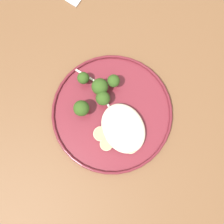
% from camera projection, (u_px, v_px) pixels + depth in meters
% --- Properties ---
extents(ground, '(6.00, 6.00, 0.00)m').
position_uv_depth(ground, '(111.00, 144.00, 1.33)').
color(ground, '#2D2B28').
extents(wooden_dining_table, '(1.40, 1.00, 0.74)m').
position_uv_depth(wooden_dining_table, '(110.00, 133.00, 0.68)').
color(wooden_dining_table, brown).
rests_on(wooden_dining_table, ground).
extents(dinner_plate, '(0.29, 0.29, 0.02)m').
position_uv_depth(dinner_plate, '(112.00, 113.00, 0.60)').
color(dinner_plate, maroon).
rests_on(dinner_plate, wooden_dining_table).
extents(noodle_bed, '(0.12, 0.10, 0.03)m').
position_uv_depth(noodle_bed, '(123.00, 128.00, 0.58)').
color(noodle_bed, beige).
rests_on(noodle_bed, dinner_plate).
extents(seared_scallop_large_seared, '(0.03, 0.03, 0.01)m').
position_uv_depth(seared_scallop_large_seared, '(123.00, 127.00, 0.58)').
color(seared_scallop_large_seared, '#E5C689').
rests_on(seared_scallop_large_seared, dinner_plate).
extents(seared_scallop_on_noodles, '(0.03, 0.03, 0.01)m').
position_uv_depth(seared_scallop_on_noodles, '(127.00, 138.00, 0.58)').
color(seared_scallop_on_noodles, '#E5C689').
rests_on(seared_scallop_on_noodles, dinner_plate).
extents(seared_scallop_front_small, '(0.03, 0.03, 0.01)m').
position_uv_depth(seared_scallop_front_small, '(100.00, 133.00, 0.58)').
color(seared_scallop_front_small, beige).
rests_on(seared_scallop_front_small, dinner_plate).
extents(seared_scallop_half_hidden, '(0.03, 0.03, 0.01)m').
position_uv_depth(seared_scallop_half_hidden, '(131.00, 115.00, 0.59)').
color(seared_scallop_half_hidden, beige).
rests_on(seared_scallop_half_hidden, dinner_plate).
extents(seared_scallop_left_edge, '(0.03, 0.03, 0.01)m').
position_uv_depth(seared_scallop_left_edge, '(106.00, 144.00, 0.58)').
color(seared_scallop_left_edge, beige).
rests_on(seared_scallop_left_edge, dinner_plate).
extents(seared_scallop_tilted_round, '(0.03, 0.03, 0.01)m').
position_uv_depth(seared_scallop_tilted_round, '(131.00, 147.00, 0.57)').
color(seared_scallop_tilted_round, beige).
rests_on(seared_scallop_tilted_round, dinner_plate).
extents(broccoli_floret_left_leaning, '(0.04, 0.04, 0.05)m').
position_uv_depth(broccoli_floret_left_leaning, '(81.00, 108.00, 0.57)').
color(broccoli_floret_left_leaning, '#89A356').
rests_on(broccoli_floret_left_leaning, dinner_plate).
extents(broccoli_floret_split_head, '(0.03, 0.03, 0.05)m').
position_uv_depth(broccoli_floret_split_head, '(103.00, 98.00, 0.58)').
color(broccoli_floret_split_head, '#7A994C').
rests_on(broccoli_floret_split_head, dinner_plate).
extents(broccoli_floret_front_edge, '(0.04, 0.04, 0.05)m').
position_uv_depth(broccoli_floret_front_edge, '(100.00, 87.00, 0.58)').
color(broccoli_floret_front_edge, '#7A994C').
rests_on(broccoli_floret_front_edge, dinner_plate).
extents(broccoli_floret_rear_charred, '(0.03, 0.03, 0.04)m').
position_uv_depth(broccoli_floret_rear_charred, '(85.00, 77.00, 0.59)').
color(broccoli_floret_rear_charred, '#7A994C').
rests_on(broccoli_floret_rear_charred, dinner_plate).
extents(broccoli_floret_center_pile, '(0.03, 0.03, 0.05)m').
position_uv_depth(broccoli_floret_center_pile, '(114.00, 81.00, 0.58)').
color(broccoli_floret_center_pile, '#7A994C').
rests_on(broccoli_floret_center_pile, dinner_plate).
extents(onion_sliver_pale_crescent, '(0.05, 0.03, 0.00)m').
position_uv_depth(onion_sliver_pale_crescent, '(85.00, 75.00, 0.61)').
color(onion_sliver_pale_crescent, silver).
rests_on(onion_sliver_pale_crescent, dinner_plate).
extents(onion_sliver_short_strip, '(0.06, 0.01, 0.00)m').
position_uv_depth(onion_sliver_short_strip, '(106.00, 100.00, 0.60)').
color(onion_sliver_short_strip, silver).
rests_on(onion_sliver_short_strip, dinner_plate).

